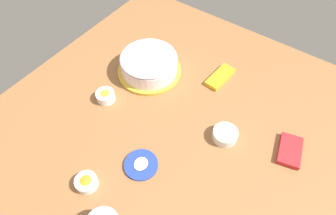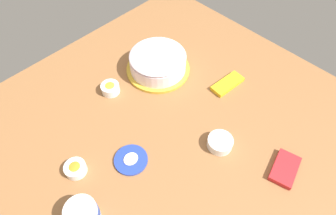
{
  "view_description": "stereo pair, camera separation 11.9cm",
  "coord_description": "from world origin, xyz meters",
  "px_view_note": "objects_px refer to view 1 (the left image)",
  "views": [
    {
      "loc": [
        0.51,
        0.3,
        0.99
      ],
      "look_at": [
        -0.08,
        -0.11,
        0.04
      ],
      "focal_mm": 30.99,
      "sensor_mm": 36.0,
      "label": 1
    },
    {
      "loc": [
        0.43,
        0.39,
        0.99
      ],
      "look_at": [
        -0.08,
        -0.11,
        0.04
      ],
      "focal_mm": 30.99,
      "sensor_mm": 36.0,
      "label": 2
    }
  ],
  "objects_px": {
    "frosted_cake": "(149,64)",
    "sprinkle_bowl_blue": "(225,135)",
    "frosting_tub_lid": "(141,165)",
    "candy_box_upper": "(290,150)",
    "sprinkle_bowl_yellow": "(105,96)",
    "candy_box_lower": "(220,77)",
    "sprinkle_bowl_orange": "(86,182)"
  },
  "relations": [
    {
      "from": "candy_box_upper",
      "to": "sprinkle_bowl_blue",
      "type": "bearing_deg",
      "value": -83.46
    },
    {
      "from": "frosting_tub_lid",
      "to": "sprinkle_bowl_yellow",
      "type": "relative_size",
      "value": 1.57
    },
    {
      "from": "frosting_tub_lid",
      "to": "candy_box_lower",
      "type": "relative_size",
      "value": 0.8
    },
    {
      "from": "sprinkle_bowl_orange",
      "to": "candy_box_lower",
      "type": "relative_size",
      "value": 0.5
    },
    {
      "from": "frosted_cake",
      "to": "candy_box_upper",
      "type": "bearing_deg",
      "value": 87.89
    },
    {
      "from": "frosting_tub_lid",
      "to": "frosted_cake",
      "type": "bearing_deg",
      "value": -146.19
    },
    {
      "from": "frosted_cake",
      "to": "sprinkle_bowl_orange",
      "type": "height_order",
      "value": "frosted_cake"
    },
    {
      "from": "frosting_tub_lid",
      "to": "sprinkle_bowl_orange",
      "type": "relative_size",
      "value": 1.6
    },
    {
      "from": "sprinkle_bowl_orange",
      "to": "candy_box_lower",
      "type": "xyz_separation_m",
      "value": [
        -0.72,
        0.13,
        -0.01
      ]
    },
    {
      "from": "candy_box_lower",
      "to": "candy_box_upper",
      "type": "xyz_separation_m",
      "value": [
        0.18,
        0.4,
        0.0
      ]
    },
    {
      "from": "frosted_cake",
      "to": "sprinkle_bowl_blue",
      "type": "bearing_deg",
      "value": 76.2
    },
    {
      "from": "frosting_tub_lid",
      "to": "candy_box_lower",
      "type": "distance_m",
      "value": 0.55
    },
    {
      "from": "sprinkle_bowl_blue",
      "to": "sprinkle_bowl_yellow",
      "type": "relative_size",
      "value": 1.22
    },
    {
      "from": "sprinkle_bowl_yellow",
      "to": "candy_box_lower",
      "type": "bearing_deg",
      "value": 138.92
    },
    {
      "from": "frosted_cake",
      "to": "sprinkle_bowl_yellow",
      "type": "relative_size",
      "value": 3.69
    },
    {
      "from": "sprinkle_bowl_orange",
      "to": "frosting_tub_lid",
      "type": "bearing_deg",
      "value": 146.92
    },
    {
      "from": "frosted_cake",
      "to": "sprinkle_bowl_blue",
      "type": "relative_size",
      "value": 3.02
    },
    {
      "from": "frosting_tub_lid",
      "to": "sprinkle_bowl_blue",
      "type": "bearing_deg",
      "value": 145.76
    },
    {
      "from": "sprinkle_bowl_yellow",
      "to": "candy_box_upper",
      "type": "relative_size",
      "value": 0.59
    },
    {
      "from": "frosting_tub_lid",
      "to": "sprinkle_bowl_orange",
      "type": "distance_m",
      "value": 0.2
    },
    {
      "from": "sprinkle_bowl_orange",
      "to": "candy_box_lower",
      "type": "height_order",
      "value": "sprinkle_bowl_orange"
    },
    {
      "from": "frosted_cake",
      "to": "sprinkle_bowl_blue",
      "type": "height_order",
      "value": "frosted_cake"
    },
    {
      "from": "sprinkle_bowl_yellow",
      "to": "sprinkle_bowl_orange",
      "type": "bearing_deg",
      "value": 32.84
    },
    {
      "from": "sprinkle_bowl_orange",
      "to": "candy_box_upper",
      "type": "bearing_deg",
      "value": 135.18
    },
    {
      "from": "candy_box_upper",
      "to": "candy_box_lower",
      "type": "bearing_deg",
      "value": -128.14
    },
    {
      "from": "frosted_cake",
      "to": "sprinkle_bowl_orange",
      "type": "relative_size",
      "value": 3.75
    },
    {
      "from": "sprinkle_bowl_yellow",
      "to": "candy_box_upper",
      "type": "height_order",
      "value": "sprinkle_bowl_yellow"
    },
    {
      "from": "sprinkle_bowl_orange",
      "to": "sprinkle_bowl_yellow",
      "type": "distance_m",
      "value": 0.39
    },
    {
      "from": "sprinkle_bowl_blue",
      "to": "sprinkle_bowl_orange",
      "type": "bearing_deg",
      "value": -33.81
    },
    {
      "from": "sprinkle_bowl_blue",
      "to": "candy_box_lower",
      "type": "xyz_separation_m",
      "value": [
        -0.27,
        -0.17,
        -0.01
      ]
    },
    {
      "from": "frosted_cake",
      "to": "sprinkle_bowl_orange",
      "type": "distance_m",
      "value": 0.59
    },
    {
      "from": "sprinkle_bowl_yellow",
      "to": "candy_box_upper",
      "type": "xyz_separation_m",
      "value": [
        -0.21,
        0.75,
        -0.01
      ]
    }
  ]
}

